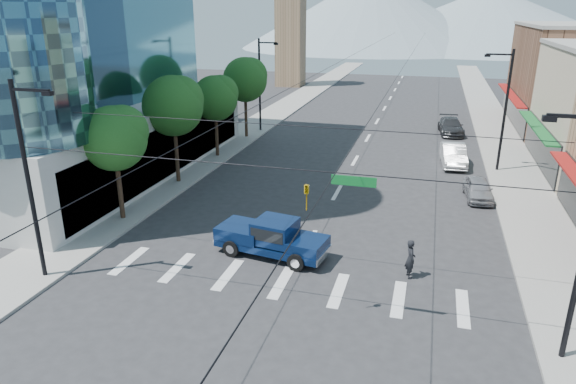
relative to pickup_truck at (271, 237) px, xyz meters
name	(u,v)px	position (x,y,z in m)	size (l,w,h in m)	color
ground	(276,300)	(1.48, -4.00, -1.00)	(160.00, 160.00, 0.00)	#28282B
sidewalk_left	(278,112)	(-10.52, 36.00, -0.92)	(4.00, 120.00, 0.15)	gray
sidewalk_right	(492,123)	(13.48, 36.00, -0.92)	(4.00, 120.00, 0.15)	gray
clock_tower	(291,15)	(-15.02, 58.00, 9.65)	(4.80, 4.80, 20.40)	#8C6B4C
mountain_left	(371,11)	(-13.52, 146.00, 10.00)	(80.00, 80.00, 22.00)	gray
mountain_right	(488,17)	(21.48, 156.00, 8.00)	(90.00, 90.00, 18.00)	gray
tree_near	(117,136)	(-9.59, 2.09, 3.99)	(3.65, 3.64, 6.71)	black
tree_midnear	(175,104)	(-9.59, 9.09, 4.60)	(4.09, 4.09, 7.52)	black
tree_midfar	(217,97)	(-9.59, 16.09, 3.99)	(3.65, 3.64, 6.71)	black
tree_far	(247,78)	(-9.59, 23.09, 4.60)	(4.09, 4.09, 7.52)	black
signal_rig	(273,207)	(1.67, -5.00, 3.65)	(21.80, 0.20, 9.00)	black
lamp_pole_nw	(261,82)	(-9.19, 26.00, 3.94)	(2.00, 0.25, 9.00)	black
lamp_pole_ne	(504,106)	(12.14, 18.00, 3.94)	(2.00, 0.25, 9.00)	black
pickup_truck	(271,237)	(0.00, 0.00, 0.00)	(5.90, 2.89, 1.92)	#081A40
pedestrian	(410,259)	(6.78, -0.43, -0.07)	(0.68, 0.44, 1.86)	black
parked_car_near	(478,189)	(10.46, 11.33, -0.32)	(1.60, 3.97, 1.35)	#9A999D
parked_car_mid	(453,155)	(9.08, 18.85, -0.18)	(1.74, 4.98, 1.64)	white
parked_car_far	(451,126)	(9.08, 29.92, -0.23)	(2.16, 5.31, 1.54)	#303133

